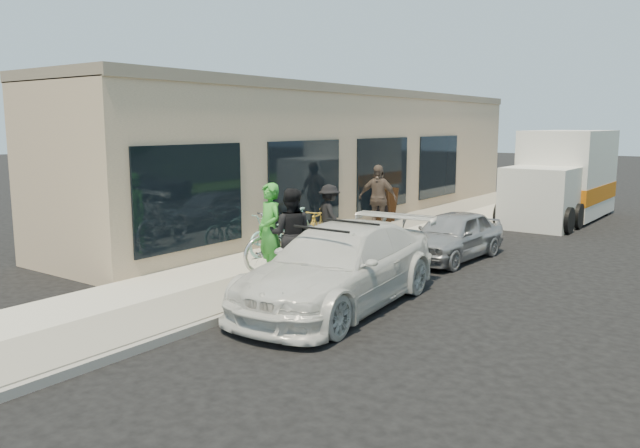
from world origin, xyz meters
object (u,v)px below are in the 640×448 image
Objects in this scene: tandem_bike at (294,241)px; woman_rider at (270,231)px; moving_truck at (563,180)px; bystander_b at (378,199)px; bike_rack at (288,228)px; cruiser_bike_c at (318,226)px; man_standing at (290,234)px; sedan_white at (339,267)px; sedan_silver at (452,235)px; cruiser_bike_a at (298,228)px; cruiser_bike_b at (277,234)px; sandwich_board at (384,204)px; bystander_a at (329,214)px.

woman_rider is at bearing -67.04° from tandem_bike.
moving_truck is 2.60× the size of tandem_bike.
bike_rack is at bearing -109.27° from bystander_b.
cruiser_bike_c is at bearing 135.83° from tandem_bike.
man_standing is 5.77m from bystander_b.
cruiser_bike_c is at bearing 126.09° from sedan_white.
bike_rack is 3.87m from sedan_silver.
sedan_white is 2.30m from tandem_bike.
moving_truck reaches higher than cruiser_bike_a.
cruiser_bike_c is (-3.54, -8.83, -0.70)m from moving_truck.
tandem_bike is 2.24m from cruiser_bike_a.
bike_rack is at bearing -109.71° from moving_truck.
cruiser_bike_a is (-3.26, 3.04, -0.06)m from sedan_white.
cruiser_bike_c is at bearing -93.19° from man_standing.
sedan_silver is (-0.00, 4.68, -0.13)m from sedan_white.
moving_truck is 3.70× the size of cruiser_bike_a.
tandem_bike is 1.30× the size of man_standing.
woman_rider is 0.43m from man_standing.
bystander_b is (-2.90, 6.14, 0.39)m from sedan_white.
moving_truck is at bearing 71.85° from cruiser_bike_b.
bike_rack is 5.24m from sandwich_board.
sandwich_board is at bearing 111.04° from sedan_white.
tandem_bike reaches higher than cruiser_bike_c.
sedan_white is at bearing -33.80° from cruiser_bike_b.
sedan_white reaches higher than bike_rack.
bystander_b is at bearing -62.75° from bystander_a.
bystander_b reaches higher than bystander_a.
sandwich_board is 4.17m from bystander_a.
bystander_a is (-2.96, 3.92, 0.20)m from sedan_white.
cruiser_bike_b is at bearing 141.47° from sedan_white.
tandem_bike is 1.22× the size of bystander_b.
bystander_a is at bearing 70.19° from bike_rack.
sedan_silver reaches higher than cruiser_bike_c.
cruiser_bike_b is at bearing -106.49° from bystander_b.
tandem_bike is 1.66m from cruiser_bike_b.
bike_rack is 0.49× the size of man_standing.
moving_truck is 3.18× the size of bystander_b.
sandwich_board is 0.55× the size of bystander_b.
sandwich_board is (-0.39, 5.23, 0.01)m from bike_rack.
bystander_b is (-3.18, -6.54, -0.21)m from moving_truck.
tandem_bike is (1.42, -1.57, 0.08)m from bike_rack.
bystander_b is at bearing 65.91° from cruiser_bike_c.
bystander_a is at bearing 122.94° from sedan_white.
cruiser_bike_b is at bearing -74.91° from man_standing.
woman_rider is at bearing -71.53° from sandwich_board.
cruiser_bike_b is 1.61m from cruiser_bike_c.
cruiser_bike_a is 1.08× the size of bystander_a.
man_standing is 1.18× the size of bystander_a.
moving_truck is at bearing 69.70° from bike_rack.
cruiser_bike_a is (-3.25, -1.64, 0.07)m from sedan_silver.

